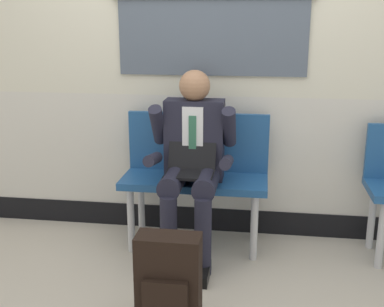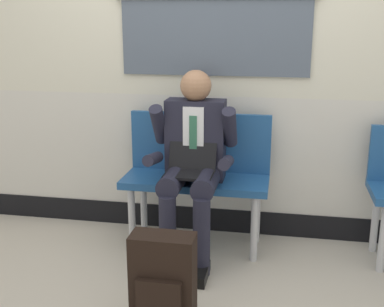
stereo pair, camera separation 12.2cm
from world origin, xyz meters
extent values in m
plane|color=#B2A899|center=(0.00, 0.00, 0.00)|extent=(18.00, 18.00, 0.00)
cube|color=beige|center=(0.00, 0.67, 0.62)|extent=(6.59, 0.12, 0.87)
cube|color=black|center=(0.00, 0.67, 0.09)|extent=(6.59, 0.14, 0.18)
cube|color=navy|center=(-0.02, 0.32, 0.49)|extent=(1.02, 0.42, 0.05)
cube|color=navy|center=(-0.02, 0.50, 0.73)|extent=(1.02, 0.04, 0.43)
cylinder|color=#B7B7BC|center=(-0.45, 0.17, 0.23)|extent=(0.05, 0.05, 0.47)
cylinder|color=#B7B7BC|center=(-0.45, 0.47, 0.23)|extent=(0.05, 0.05, 0.47)
cylinder|color=#B7B7BC|center=(0.41, 0.17, 0.23)|extent=(0.05, 0.05, 0.47)
cylinder|color=#B7B7BC|center=(0.41, 0.47, 0.23)|extent=(0.05, 0.05, 0.47)
cylinder|color=#B7B7BC|center=(1.23, 0.17, 0.23)|extent=(0.05, 0.05, 0.47)
cylinder|color=#B7B7BC|center=(1.23, 0.47, 0.23)|extent=(0.05, 0.05, 0.47)
cylinder|color=#1E1E2D|center=(-0.13, 0.11, 0.56)|extent=(0.15, 0.40, 0.15)
cylinder|color=#1E1E2D|center=(-0.13, -0.08, 0.26)|extent=(0.11, 0.11, 0.52)
cube|color=black|center=(-0.13, -0.14, 0.04)|extent=(0.10, 0.26, 0.07)
cylinder|color=#1E1E2D|center=(0.09, 0.11, 0.56)|extent=(0.15, 0.40, 0.15)
cylinder|color=#1E1E2D|center=(0.09, -0.08, 0.26)|extent=(0.11, 0.11, 0.52)
cube|color=black|center=(0.09, -0.14, 0.04)|extent=(0.10, 0.26, 0.07)
cube|color=#1E1E2D|center=(-0.02, 0.32, 0.79)|extent=(0.40, 0.18, 0.55)
cube|color=silver|center=(-0.02, 0.22, 0.84)|extent=(0.14, 0.01, 0.39)
cube|color=#2D664C|center=(-0.02, 0.22, 0.81)|extent=(0.05, 0.01, 0.33)
sphere|color=#9E7051|center=(-0.02, 0.32, 1.16)|extent=(0.21, 0.21, 0.21)
cylinder|color=#1E1E2D|center=(-0.26, 0.25, 0.90)|extent=(0.09, 0.25, 0.30)
cylinder|color=#1E1E2D|center=(-0.26, 0.08, 0.71)|extent=(0.08, 0.27, 0.12)
cylinder|color=#1E1E2D|center=(0.22, 0.25, 0.90)|extent=(0.09, 0.25, 0.30)
cylinder|color=#1E1E2D|center=(0.22, 0.08, 0.71)|extent=(0.08, 0.27, 0.12)
cube|color=black|center=(-0.02, 0.08, 0.62)|extent=(0.32, 0.22, 0.02)
cube|color=black|center=(-0.02, 0.21, 0.73)|extent=(0.32, 0.08, 0.21)
cube|color=black|center=(-0.03, -0.64, 0.26)|extent=(0.34, 0.16, 0.52)
cube|color=black|center=(-0.03, -0.74, 0.18)|extent=(0.24, 0.04, 0.26)
camera|label=1|loc=(0.43, -2.94, 1.60)|focal=46.26mm
camera|label=2|loc=(0.55, -2.92, 1.60)|focal=46.26mm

